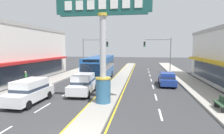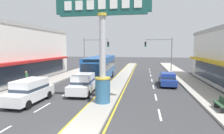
{
  "view_description": "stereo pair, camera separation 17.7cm",
  "coord_description": "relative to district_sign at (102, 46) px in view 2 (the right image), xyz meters",
  "views": [
    {
      "loc": [
        2.99,
        -7.43,
        4.45
      ],
      "look_at": [
        0.13,
        9.85,
        2.6
      ],
      "focal_mm": 29.34,
      "sensor_mm": 36.0,
      "label": 1
    },
    {
      "loc": [
        3.17,
        -7.4,
        4.45
      ],
      "look_at": [
        0.13,
        9.85,
        2.6
      ],
      "focal_mm": 29.34,
      "sensor_mm": 36.0,
      "label": 2
    }
  ],
  "objects": [
    {
      "name": "median_strip",
      "position": [
        -0.0,
        11.64,
        -4.48
      ],
      "size": [
        1.93,
        52.0,
        0.14
      ],
      "primitive_type": "cube",
      "color": "#A39E93",
      "rests_on": "ground"
    },
    {
      "name": "sidewalk_left",
      "position": [
        -9.01,
        9.64,
        -4.46
      ],
      "size": [
        2.89,
        60.0,
        0.18
      ],
      "primitive_type": "cube",
      "color": "#ADA89E",
      "rests_on": "ground"
    },
    {
      "name": "sidewalk_right",
      "position": [
        9.01,
        9.64,
        -4.46
      ],
      "size": [
        2.89,
        60.0,
        0.18
      ],
      "primitive_type": "cube",
      "color": "#ADA89E",
      "rests_on": "ground"
    },
    {
      "name": "lane_markings",
      "position": [
        -0.0,
        10.29,
        -4.54
      ],
      "size": [
        8.67,
        52.0,
        0.01
      ],
      "color": "silver",
      "rests_on": "ground"
    },
    {
      "name": "district_sign",
      "position": [
        0.0,
        0.0,
        0.0
      ],
      "size": [
        7.3,
        1.23,
        8.28
      ],
      "color": "#33668C",
      "rests_on": "median_strip"
    },
    {
      "name": "storefront_left",
      "position": [
        -15.19,
        8.33,
        -0.82
      ],
      "size": [
        8.37,
        22.4,
        7.45
      ],
      "color": "silver",
      "rests_on": "ground"
    },
    {
      "name": "traffic_light_left_side",
      "position": [
        -6.2,
        19.25,
        -0.3
      ],
      "size": [
        4.86,
        0.46,
        6.2
      ],
      "color": "slate",
      "rests_on": "ground"
    },
    {
      "name": "traffic_light_right_side",
      "position": [
        6.2,
        20.13,
        -0.3
      ],
      "size": [
        4.86,
        0.46,
        6.2
      ],
      "color": "slate",
      "rests_on": "ground"
    },
    {
      "name": "bus_near_right_lane",
      "position": [
        -2.61,
        10.32,
        -2.68
      ],
      "size": [
        3.05,
        11.31,
        3.26
      ],
      "color": "#1E5199",
      "rests_on": "ground"
    },
    {
      "name": "suv_far_right_lane",
      "position": [
        -2.62,
        2.96,
        -3.56
      ],
      "size": [
        2.17,
        4.7,
        1.9
      ],
      "color": "white",
      "rests_on": "ground"
    },
    {
      "name": "suv_near_left_lane",
      "position": [
        -5.91,
        -0.65,
        -3.56
      ],
      "size": [
        2.03,
        4.63,
        1.9
      ],
      "color": "white",
      "rests_on": "ground"
    },
    {
      "name": "sedan_mid_left_lane",
      "position": [
        5.91,
        8.28,
        -3.76
      ],
      "size": [
        1.92,
        4.34,
        1.53
      ],
      "color": "navy",
      "rests_on": "ground"
    },
    {
      "name": "street_bench",
      "position": [
        8.43,
        -0.51,
        -3.9
      ],
      "size": [
        0.48,
        1.6,
        0.88
      ],
      "color": "#2D4C33",
      "rests_on": "sidewalk_right"
    },
    {
      "name": "pedestrian_near_kerb",
      "position": [
        -9.85,
        4.58,
        -3.43
      ],
      "size": [
        0.45,
        0.42,
        1.67
      ],
      "color": "#336B3D",
      "rests_on": "sidewalk_left"
    }
  ]
}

